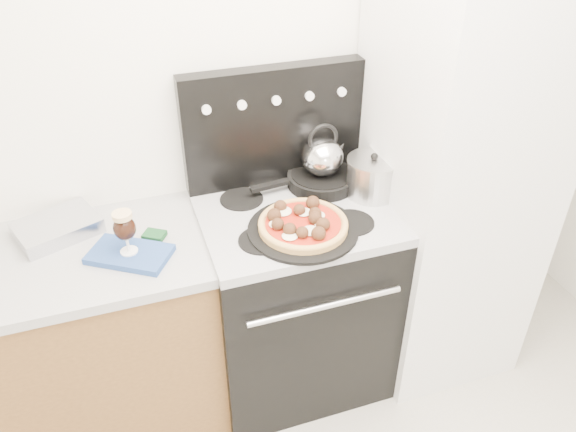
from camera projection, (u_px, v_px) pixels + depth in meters
name	position (u px, v px, depth m)	size (l,w,h in m)	color
room_shell	(385.00, 296.00, 1.35)	(3.52, 3.01, 2.52)	beige
base_cabinet	(32.00, 358.00, 2.25)	(1.45, 0.60, 0.86)	brown
stove_body	(294.00, 300.00, 2.52)	(0.76, 0.65, 0.88)	black
cooktop	(295.00, 215.00, 2.26)	(0.76, 0.65, 0.04)	#ADADB2
backguard	(273.00, 126.00, 2.32)	(0.76, 0.08, 0.50)	black
fridge	(451.00, 179.00, 2.39)	(0.64, 0.68, 1.90)	silver
foil_sheet	(57.00, 227.00, 2.14)	(0.29, 0.21, 0.06)	silver
oven_mitt	(130.00, 254.00, 2.03)	(0.29, 0.17, 0.02)	#27478B
beer_glass	(125.00, 232.00, 1.97)	(0.08, 0.08, 0.17)	black
pizza_pan	(303.00, 229.00, 2.13)	(0.42, 0.42, 0.01)	black
pizza	(303.00, 223.00, 2.11)	(0.34, 0.34, 0.05)	#DDAD71
skillet	(322.00, 179.00, 2.40)	(0.29, 0.29, 0.05)	black
tea_kettle	(323.00, 154.00, 2.33)	(0.18, 0.18, 0.19)	silver
stock_pot	(372.00, 178.00, 2.31)	(0.21, 0.21, 0.15)	#BEBEBE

